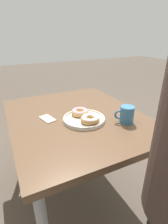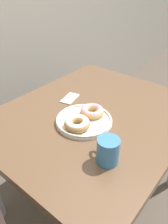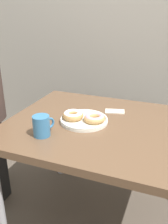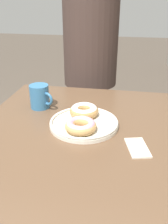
{
  "view_description": "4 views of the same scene",
  "coord_description": "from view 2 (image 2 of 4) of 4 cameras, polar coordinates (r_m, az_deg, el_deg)",
  "views": [
    {
      "loc": [
        -0.99,
        0.69,
        1.22
      ],
      "look_at": [
        -0.1,
        0.25,
        0.77
      ],
      "focal_mm": 28.0,
      "sensor_mm": 36.0,
      "label": 1
    },
    {
      "loc": [
        -0.75,
        -0.29,
        1.33
      ],
      "look_at": [
        -0.1,
        0.25,
        0.77
      ],
      "focal_mm": 35.0,
      "sensor_mm": 36.0,
      "label": 2
    },
    {
      "loc": [
        0.37,
        -0.94,
        1.3
      ],
      "look_at": [
        -0.1,
        0.25,
        0.77
      ],
      "focal_mm": 40.0,
      "sensor_mm": 36.0,
      "label": 3
    },
    {
      "loc": [
        0.75,
        0.4,
        1.18
      ],
      "look_at": [
        -0.1,
        0.25,
        0.77
      ],
      "focal_mm": 40.0,
      "sensor_mm": 36.0,
      "label": 4
    }
  ],
  "objects": [
    {
      "name": "ground_plane",
      "position": [
        1.55,
        10.42,
        -26.18
      ],
      "size": [
        14.0,
        14.0,
        0.0
      ],
      "primitive_type": "plane",
      "color": "#4C4238"
    },
    {
      "name": "coffee_mug",
      "position": [
        0.83,
        6.18,
        -9.91
      ],
      "size": [
        0.09,
        0.12,
        0.11
      ],
      "color": "teal",
      "rests_on": "dining_table"
    },
    {
      "name": "napkin",
      "position": [
        1.24,
        -3.71,
        3.58
      ],
      "size": [
        0.13,
        0.09,
        0.01
      ],
      "color": "beige",
      "rests_on": "dining_table"
    },
    {
      "name": "dining_table",
      "position": [
        1.16,
        2.52,
        -3.33
      ],
      "size": [
        1.04,
        0.86,
        0.71
      ],
      "color": "brown",
      "rests_on": "ground_plane"
    },
    {
      "name": "donut_plate",
      "position": [
        1.03,
        0.08,
        -1.76
      ],
      "size": [
        0.27,
        0.27,
        0.06
      ],
      "color": "silver",
      "rests_on": "dining_table"
    }
  ]
}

